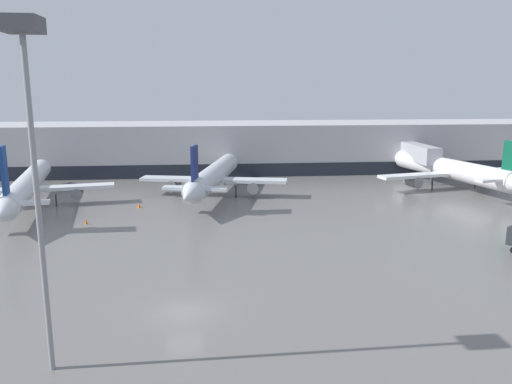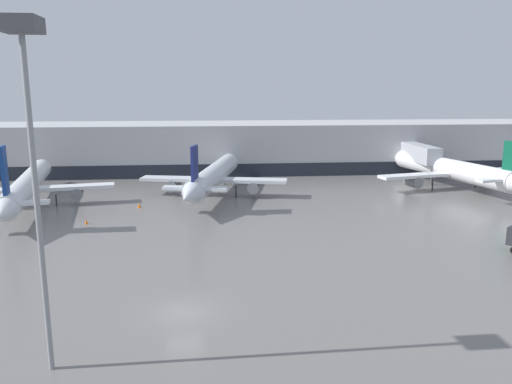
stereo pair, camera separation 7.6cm
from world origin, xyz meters
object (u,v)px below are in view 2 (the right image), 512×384
(parked_jet_2, at_px, (27,186))
(traffic_cone_0, at_px, (86,221))
(parked_jet_1, at_px, (213,176))
(parked_jet_3, at_px, (453,170))
(apron_light_mast_2, at_px, (28,100))
(traffic_cone_1, at_px, (139,205))

(parked_jet_2, distance_m, traffic_cone_0, 13.72)
(parked_jet_1, xyz_separation_m, traffic_cone_0, (-14.81, -14.04, -2.62))
(parked_jet_2, bearing_deg, traffic_cone_0, -145.07)
(parked_jet_3, distance_m, apron_light_mast_2, 67.45)
(apron_light_mast_2, bearing_deg, parked_jet_3, 45.31)
(parked_jet_2, distance_m, apron_light_mast_2, 44.79)
(apron_light_mast_2, bearing_deg, traffic_cone_0, 99.69)
(parked_jet_3, bearing_deg, parked_jet_1, 80.19)
(parked_jet_2, bearing_deg, traffic_cone_1, -107.66)
(parked_jet_2, relative_size, traffic_cone_1, 54.00)
(traffic_cone_1, relative_size, apron_light_mast_2, 0.04)
(parked_jet_1, distance_m, traffic_cone_1, 12.00)
(parked_jet_3, xyz_separation_m, traffic_cone_1, (-47.01, -8.52, -2.60))
(parked_jet_2, distance_m, traffic_cone_1, 14.95)
(parked_jet_3, distance_m, traffic_cone_1, 47.84)
(parked_jet_2, xyz_separation_m, traffic_cone_0, (9.60, -9.46, -2.57))
(parked_jet_2, bearing_deg, parked_jet_1, -89.89)
(traffic_cone_0, bearing_deg, traffic_cone_1, 56.70)
(parked_jet_1, bearing_deg, apron_light_mast_2, -179.57)
(traffic_cone_1, height_order, apron_light_mast_2, apron_light_mast_2)
(traffic_cone_0, height_order, apron_light_mast_2, apron_light_mast_2)
(parked_jet_2, height_order, apron_light_mast_2, apron_light_mast_2)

